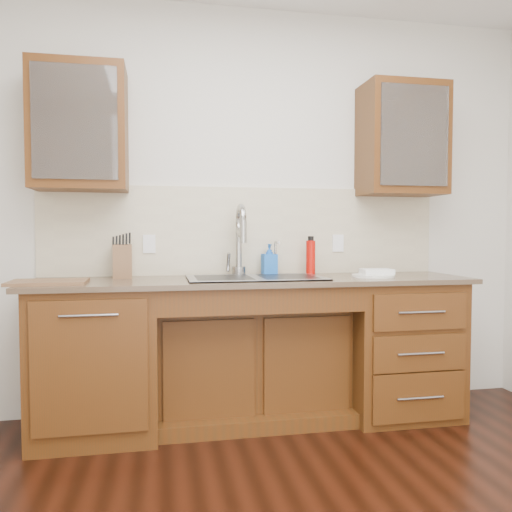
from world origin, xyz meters
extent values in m
cube|color=silver|center=(0.00, 1.80, 1.35)|extent=(4.00, 0.10, 2.70)
cube|color=#593014|center=(-0.95, 1.44, 0.44)|extent=(0.70, 0.62, 0.88)
cube|color=#593014|center=(0.00, 1.53, 0.35)|extent=(1.20, 0.44, 0.70)
cube|color=#593014|center=(0.95, 1.44, 0.44)|extent=(0.70, 0.62, 0.88)
cube|color=#84705B|center=(0.00, 1.43, 0.90)|extent=(2.70, 0.65, 0.03)
cube|color=beige|center=(0.00, 1.74, 1.21)|extent=(2.70, 0.02, 0.59)
cube|color=#9E9EA5|center=(0.00, 1.41, 0.83)|extent=(0.84, 0.46, 0.19)
cylinder|color=#999993|center=(-0.07, 1.64, 1.11)|extent=(0.04, 0.04, 0.40)
cylinder|color=#999993|center=(0.18, 1.65, 1.03)|extent=(0.02, 0.02, 0.24)
cube|color=#593014|center=(-1.05, 1.58, 1.83)|extent=(0.55, 0.34, 0.75)
cube|color=#593014|center=(1.05, 1.58, 1.83)|extent=(0.55, 0.34, 0.75)
cube|color=white|center=(-0.65, 1.73, 1.12)|extent=(0.08, 0.01, 0.12)
cube|color=white|center=(0.65, 1.73, 1.12)|extent=(0.08, 0.01, 0.12)
imported|color=blue|center=(0.14, 1.65, 1.01)|extent=(0.10, 0.10, 0.21)
cylinder|color=#B30B03|center=(0.41, 1.60, 1.03)|extent=(0.08, 0.08, 0.23)
cylinder|color=silver|center=(0.76, 1.38, 0.92)|extent=(0.34, 0.34, 0.02)
cube|color=beige|center=(0.81, 1.44, 0.94)|extent=(0.21, 0.16, 0.03)
cube|color=brown|center=(-0.82, 1.63, 1.01)|extent=(0.13, 0.20, 0.21)
cube|color=brown|center=(-1.19, 1.32, 0.92)|extent=(0.42, 0.30, 0.02)
imported|color=white|center=(-1.11, 1.58, 1.78)|extent=(0.16, 0.16, 0.10)
imported|color=white|center=(-0.93, 1.58, 1.77)|extent=(0.11, 0.11, 0.09)
imported|color=white|center=(1.00, 1.58, 1.78)|extent=(0.15, 0.15, 0.10)
imported|color=white|center=(1.14, 1.58, 1.77)|extent=(0.10, 0.10, 0.09)
camera|label=1|loc=(-0.58, -1.61, 1.19)|focal=35.00mm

